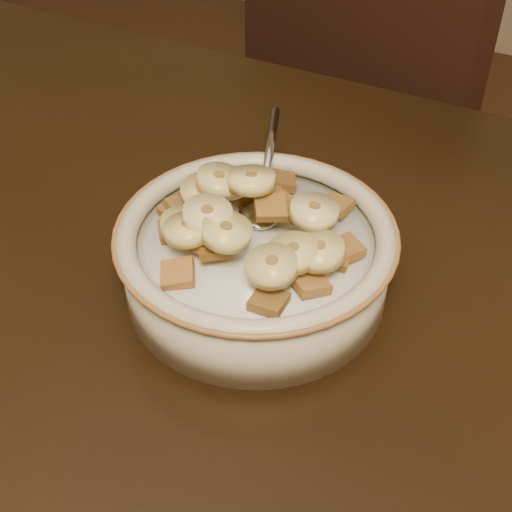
% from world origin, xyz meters
% --- Properties ---
extents(chair, '(0.54, 0.54, 0.94)m').
position_xyz_m(chair, '(0.04, 0.52, 0.47)').
color(chair, black).
rests_on(chair, floor).
extents(cereal_bowl, '(0.18, 0.18, 0.04)m').
position_xyz_m(cereal_bowl, '(0.19, 0.14, 0.77)').
color(cereal_bowl, beige).
rests_on(cereal_bowl, table).
extents(milk, '(0.15, 0.15, 0.00)m').
position_xyz_m(milk, '(0.19, 0.14, 0.79)').
color(milk, silver).
rests_on(milk, cereal_bowl).
extents(spoon, '(0.05, 0.05, 0.01)m').
position_xyz_m(spoon, '(0.18, 0.16, 0.80)').
color(spoon, silver).
rests_on(spoon, cereal_bowl).
extents(cereal_square_0, '(0.03, 0.03, 0.01)m').
position_xyz_m(cereal_square_0, '(0.24, 0.11, 0.80)').
color(cereal_square_0, olive).
rests_on(cereal_square_0, milk).
extents(cereal_square_1, '(0.02, 0.02, 0.01)m').
position_xyz_m(cereal_square_1, '(0.21, 0.16, 0.81)').
color(cereal_square_1, brown).
rests_on(cereal_square_1, milk).
extents(cereal_square_2, '(0.03, 0.03, 0.01)m').
position_xyz_m(cereal_square_2, '(0.18, 0.11, 0.81)').
color(cereal_square_2, brown).
rests_on(cereal_square_2, milk).
extents(cereal_square_3, '(0.02, 0.02, 0.01)m').
position_xyz_m(cereal_square_3, '(0.20, 0.16, 0.81)').
color(cereal_square_3, olive).
rests_on(cereal_square_3, milk).
extents(cereal_square_4, '(0.03, 0.03, 0.01)m').
position_xyz_m(cereal_square_4, '(0.25, 0.15, 0.80)').
color(cereal_square_4, olive).
rests_on(cereal_square_4, milk).
extents(cereal_square_5, '(0.02, 0.02, 0.01)m').
position_xyz_m(cereal_square_5, '(0.24, 0.14, 0.80)').
color(cereal_square_5, brown).
rests_on(cereal_square_5, milk).
extents(cereal_square_6, '(0.02, 0.02, 0.01)m').
position_xyz_m(cereal_square_6, '(0.13, 0.14, 0.80)').
color(cereal_square_6, brown).
rests_on(cereal_square_6, milk).
extents(cereal_square_7, '(0.03, 0.02, 0.01)m').
position_xyz_m(cereal_square_7, '(0.15, 0.12, 0.80)').
color(cereal_square_7, brown).
rests_on(cereal_square_7, milk).
extents(cereal_square_8, '(0.03, 0.03, 0.01)m').
position_xyz_m(cereal_square_8, '(0.16, 0.12, 0.80)').
color(cereal_square_8, brown).
rests_on(cereal_square_8, milk).
extents(cereal_square_9, '(0.03, 0.03, 0.01)m').
position_xyz_m(cereal_square_9, '(0.19, 0.15, 0.82)').
color(cereal_square_9, brown).
rests_on(cereal_square_9, milk).
extents(cereal_square_10, '(0.03, 0.03, 0.01)m').
position_xyz_m(cereal_square_10, '(0.18, 0.20, 0.80)').
color(cereal_square_10, brown).
rests_on(cereal_square_10, milk).
extents(cereal_square_11, '(0.03, 0.03, 0.01)m').
position_xyz_m(cereal_square_11, '(0.17, 0.17, 0.80)').
color(cereal_square_11, brown).
rests_on(cereal_square_11, milk).
extents(cereal_square_12, '(0.02, 0.02, 0.01)m').
position_xyz_m(cereal_square_12, '(0.22, 0.09, 0.80)').
color(cereal_square_12, olive).
rests_on(cereal_square_12, milk).
extents(cereal_square_13, '(0.03, 0.03, 0.01)m').
position_xyz_m(cereal_square_13, '(0.14, 0.15, 0.80)').
color(cereal_square_13, brown).
rests_on(cereal_square_13, milk).
extents(cereal_square_14, '(0.02, 0.02, 0.01)m').
position_xyz_m(cereal_square_14, '(0.17, 0.11, 0.81)').
color(cereal_square_14, brown).
rests_on(cereal_square_14, milk).
extents(cereal_square_15, '(0.03, 0.03, 0.01)m').
position_xyz_m(cereal_square_15, '(0.14, 0.12, 0.80)').
color(cereal_square_15, brown).
rests_on(cereal_square_15, milk).
extents(cereal_square_16, '(0.03, 0.03, 0.01)m').
position_xyz_m(cereal_square_16, '(0.19, 0.16, 0.81)').
color(cereal_square_16, '#9B5729').
rests_on(cereal_square_16, milk).
extents(cereal_square_17, '(0.03, 0.03, 0.01)m').
position_xyz_m(cereal_square_17, '(0.13, 0.14, 0.80)').
color(cereal_square_17, brown).
rests_on(cereal_square_17, milk).
extents(cereal_square_18, '(0.02, 0.02, 0.01)m').
position_xyz_m(cereal_square_18, '(0.22, 0.19, 0.80)').
color(cereal_square_18, olive).
rests_on(cereal_square_18, milk).
extents(cereal_square_19, '(0.02, 0.02, 0.01)m').
position_xyz_m(cereal_square_19, '(0.17, 0.18, 0.80)').
color(cereal_square_19, brown).
rests_on(cereal_square_19, milk).
extents(cereal_square_20, '(0.03, 0.03, 0.01)m').
position_xyz_m(cereal_square_20, '(0.16, 0.08, 0.80)').
color(cereal_square_20, '#9C5D2C').
rests_on(cereal_square_20, milk).
extents(cereal_square_21, '(0.02, 0.02, 0.01)m').
position_xyz_m(cereal_square_21, '(0.15, 0.15, 0.80)').
color(cereal_square_21, brown).
rests_on(cereal_square_21, milk).
extents(cereal_square_22, '(0.03, 0.03, 0.01)m').
position_xyz_m(cereal_square_22, '(0.16, 0.17, 0.80)').
color(cereal_square_22, brown).
rests_on(cereal_square_22, milk).
extents(banana_slice_0, '(0.04, 0.04, 0.01)m').
position_xyz_m(banana_slice_0, '(0.14, 0.15, 0.81)').
color(banana_slice_0, '#DEC470').
rests_on(banana_slice_0, milk).
extents(banana_slice_1, '(0.04, 0.04, 0.01)m').
position_xyz_m(banana_slice_1, '(0.24, 0.13, 0.81)').
color(banana_slice_1, '#F4E08D').
rests_on(banana_slice_1, milk).
extents(banana_slice_2, '(0.04, 0.04, 0.01)m').
position_xyz_m(banana_slice_2, '(0.22, 0.15, 0.82)').
color(banana_slice_2, '#F0E49C').
rests_on(banana_slice_2, milk).
extents(banana_slice_3, '(0.03, 0.03, 0.01)m').
position_xyz_m(banana_slice_3, '(0.16, 0.16, 0.81)').
color(banana_slice_3, '#DED184').
rests_on(banana_slice_3, milk).
extents(banana_slice_4, '(0.04, 0.04, 0.01)m').
position_xyz_m(banana_slice_4, '(0.16, 0.11, 0.82)').
color(banana_slice_4, '#E6D88B').
rests_on(banana_slice_4, milk).
extents(banana_slice_5, '(0.04, 0.04, 0.02)m').
position_xyz_m(banana_slice_5, '(0.18, 0.15, 0.83)').
color(banana_slice_5, '#F6D677').
rests_on(banana_slice_5, milk).
extents(banana_slice_6, '(0.04, 0.04, 0.01)m').
position_xyz_m(banana_slice_6, '(0.23, 0.12, 0.81)').
color(banana_slice_6, beige).
rests_on(banana_slice_6, milk).
extents(banana_slice_7, '(0.04, 0.04, 0.01)m').
position_xyz_m(banana_slice_7, '(0.22, 0.10, 0.81)').
color(banana_slice_7, '#F1E399').
rests_on(banana_slice_7, milk).
extents(banana_slice_8, '(0.04, 0.04, 0.02)m').
position_xyz_m(banana_slice_8, '(0.15, 0.15, 0.82)').
color(banana_slice_8, '#F9D17D').
rests_on(banana_slice_8, milk).
extents(banana_slice_9, '(0.04, 0.04, 0.01)m').
position_xyz_m(banana_slice_9, '(0.15, 0.11, 0.81)').
color(banana_slice_9, '#D5C980').
rests_on(banana_slice_9, milk).
extents(banana_slice_10, '(0.04, 0.04, 0.01)m').
position_xyz_m(banana_slice_10, '(0.18, 0.11, 0.82)').
color(banana_slice_10, beige).
rests_on(banana_slice_10, milk).
extents(banana_slice_11, '(0.04, 0.04, 0.01)m').
position_xyz_m(banana_slice_11, '(0.17, 0.11, 0.82)').
color(banana_slice_11, '#FFF4AA').
rests_on(banana_slice_11, milk).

